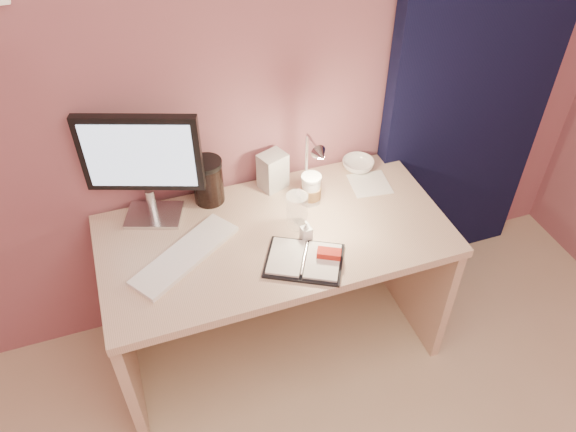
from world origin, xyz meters
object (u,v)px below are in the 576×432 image
object	(u,v)px
desk_lamp	(314,168)
product_box	(273,171)
keyboard	(185,255)
dark_jar	(208,183)
bowl	(358,165)
coffee_cup	(311,190)
clear_cup	(297,211)
desk	(271,259)
lotion_bottle	(306,231)
planner	(306,259)
monitor	(143,159)

from	to	relation	value
desk_lamp	product_box	bearing A→B (deg)	119.41
keyboard	dark_jar	xyz separation A→B (m)	(0.17, 0.30, 0.08)
dark_jar	bowl	bearing A→B (deg)	-0.71
coffee_cup	clear_cup	bearing A→B (deg)	-132.08
desk	desk_lamp	distance (m)	0.48
coffee_cup	lotion_bottle	bearing A→B (deg)	-115.43
planner	desk	bearing A→B (deg)	131.59
product_box	planner	bearing A→B (deg)	-113.27
product_box	bowl	bearing A→B (deg)	-21.42
planner	product_box	bearing A→B (deg)	115.67
planner	clear_cup	world-z (taller)	clear_cup
bowl	product_box	bearing A→B (deg)	179.08
keyboard	clear_cup	world-z (taller)	clear_cup
clear_cup	bowl	distance (m)	0.48
desk	desk_lamp	size ratio (longest dim) A/B	4.19
desk	desk_lamp	xyz separation A→B (m)	(0.20, 0.02, 0.43)
planner	bowl	world-z (taller)	same
planner	desk_lamp	bearing A→B (deg)	93.20
planner	bowl	distance (m)	0.64
lotion_bottle	product_box	world-z (taller)	product_box
lotion_bottle	dark_jar	size ratio (longest dim) A/B	0.51
monitor	planner	xyz separation A→B (m)	(0.50, -0.45, -0.28)
monitor	bowl	size ratio (longest dim) A/B	3.39
desk	product_box	xyz separation A→B (m)	(0.09, 0.21, 0.31)
monitor	product_box	size ratio (longest dim) A/B	2.91
coffee_cup	bowl	distance (m)	0.33
keyboard	desk_lamp	distance (m)	0.61
keyboard	coffee_cup	bearing A→B (deg)	-20.05
monitor	coffee_cup	xyz separation A→B (m)	(0.64, -0.12, -0.23)
keyboard	planner	bearing A→B (deg)	-56.77
planner	bowl	xyz separation A→B (m)	(0.43, 0.47, 0.01)
clear_cup	dark_jar	size ratio (longest dim) A/B	0.85
planner	dark_jar	world-z (taller)	dark_jar
desk_lamp	coffee_cup	bearing A→B (deg)	80.04
clear_cup	product_box	distance (m)	0.27
bowl	dark_jar	bearing A→B (deg)	179.29
keyboard	planner	distance (m)	0.46
monitor	planner	bearing A→B (deg)	-21.98
desk	desk_lamp	world-z (taller)	desk_lamp
coffee_cup	clear_cup	size ratio (longest dim) A/B	0.90
monitor	coffee_cup	size ratio (longest dim) A/B	3.53
bowl	desk_lamp	bearing A→B (deg)	-148.07
product_box	desk_lamp	size ratio (longest dim) A/B	0.50
product_box	monitor	bearing A→B (deg)	162.68
monitor	clear_cup	size ratio (longest dim) A/B	3.19
desk	lotion_bottle	world-z (taller)	lotion_bottle
desk	clear_cup	size ratio (longest dim) A/B	9.13
desk	planner	size ratio (longest dim) A/B	3.92
desk_lamp	dark_jar	bearing A→B (deg)	153.00
bowl	desk_lamp	distance (m)	0.39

